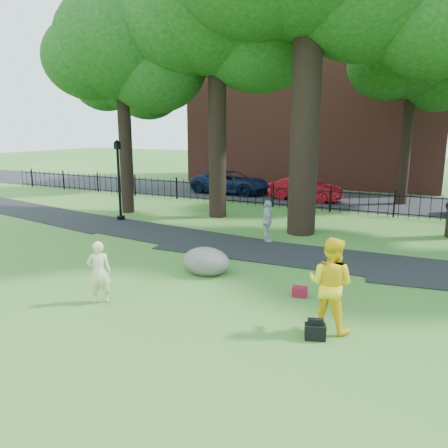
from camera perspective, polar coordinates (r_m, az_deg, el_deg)
The scene contains 15 objects.
ground at distance 11.45m, azimuth -0.14°, elevation -8.66°, with size 120.00×120.00×0.00m, color #316B25.
footpath at distance 14.57m, azimuth 10.29°, elevation -4.17°, with size 36.00×2.60×0.03m, color black.
street at distance 26.33m, azimuth 15.56°, elevation 3.03°, with size 80.00×7.00×0.02m, color black.
iron_fence at distance 22.36m, azimuth 13.69°, elevation 3.07°, with size 44.00×0.04×1.20m.
brick_building at distance 34.73m, azimuth 12.07°, elevation 15.34°, with size 18.00×8.00×12.00m, color brown.
tree_row at distance 18.89m, azimuth 13.99°, elevation 24.47°, with size 26.82×7.96×12.42m.
woman at distance 10.89m, azimuth -15.99°, elevation -6.04°, with size 0.56×0.36×1.52m, color beige.
man at distance 9.30m, azimuth 13.73°, elevation -7.63°, with size 0.96×0.75×1.98m, color yellow.
pedestrian at distance 15.99m, azimuth 5.71°, elevation 0.34°, with size 0.91×0.38×1.56m, color #AFAFB4.
boulder at distance 12.62m, azimuth -2.37°, elevation -4.66°, with size 1.41×1.06×0.82m, color slate.
lamppost at distance 20.15m, azimuth -13.55°, elevation 5.45°, with size 0.36×0.36×3.62m.
backpack at distance 9.14m, azimuth 11.82°, elevation -13.61°, with size 0.41×0.26×0.31m, color black.
red_bag at distance 11.17m, azimuth 9.86°, elevation -8.71°, with size 0.37×0.23×0.25m, color maroon.
red_sedan at distance 25.56m, azimuth 10.61°, elevation 4.54°, with size 1.43×4.10×1.35m, color #A00C18.
navy_van at distance 27.87m, azimuth 0.92°, elevation 5.47°, with size 2.36×5.11×1.42m, color #0B1839.
Camera 1 is at (4.75, -9.56, 4.14)m, focal length 35.00 mm.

